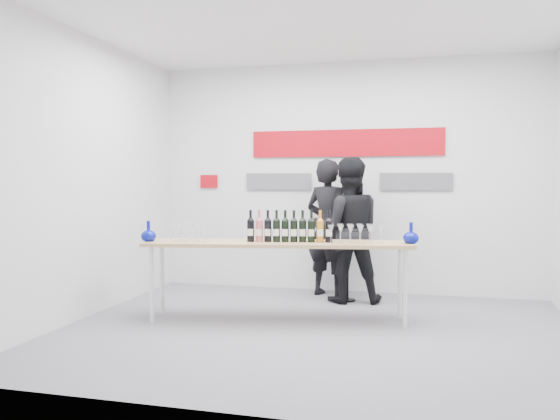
{
  "coord_description": "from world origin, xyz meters",
  "views": [
    {
      "loc": [
        0.92,
        -5.16,
        1.45
      ],
      "look_at": [
        -0.48,
        0.39,
        1.15
      ],
      "focal_mm": 35.0,
      "sensor_mm": 36.0,
      "label": 1
    }
  ],
  "objects_px": {
    "tasting_table": "(278,248)",
    "mic_stand": "(348,262)",
    "presenter_left": "(328,228)",
    "presenter_right": "(348,230)"
  },
  "relations": [
    {
      "from": "tasting_table",
      "to": "presenter_left",
      "type": "distance_m",
      "value": 1.39
    },
    {
      "from": "tasting_table",
      "to": "mic_stand",
      "type": "xyz_separation_m",
      "value": [
        0.6,
        1.1,
        -0.29
      ]
    },
    {
      "from": "presenter_left",
      "to": "mic_stand",
      "type": "relative_size",
      "value": 1.11
    },
    {
      "from": "tasting_table",
      "to": "presenter_left",
      "type": "bearing_deg",
      "value": 67.04
    },
    {
      "from": "tasting_table",
      "to": "mic_stand",
      "type": "height_order",
      "value": "mic_stand"
    },
    {
      "from": "presenter_left",
      "to": "tasting_table",
      "type": "bearing_deg",
      "value": 99.89
    },
    {
      "from": "presenter_right",
      "to": "tasting_table",
      "type": "bearing_deg",
      "value": 48.37
    },
    {
      "from": "presenter_left",
      "to": "mic_stand",
      "type": "xyz_separation_m",
      "value": [
        0.28,
        -0.25,
        -0.39
      ]
    },
    {
      "from": "tasting_table",
      "to": "mic_stand",
      "type": "relative_size",
      "value": 1.79
    },
    {
      "from": "presenter_right",
      "to": "mic_stand",
      "type": "distance_m",
      "value": 0.39
    }
  ]
}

